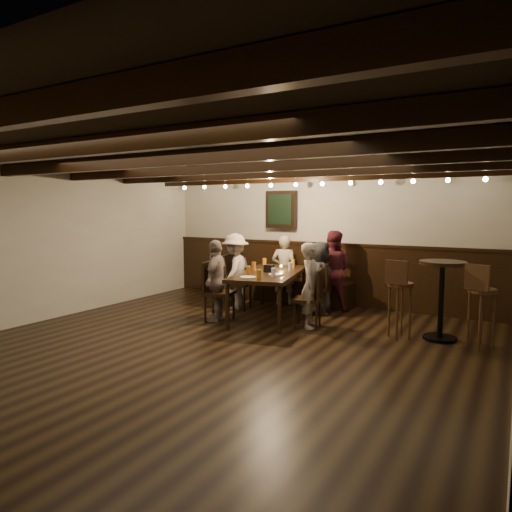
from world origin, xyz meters
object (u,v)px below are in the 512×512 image
Objects in this scene: person_right_far at (311,285)px; bar_stool_right at (481,317)px; person_bench_left at (235,271)px; person_right_near at (320,278)px; chair_left_near at (237,292)px; person_left_near at (235,271)px; person_bench_centre at (284,270)px; bar_stool_left at (399,309)px; dining_table at (270,276)px; person_left_far at (216,280)px; chair_left_far at (218,303)px; person_bench_right at (332,270)px; chair_right_near at (318,298)px; high_top_table at (442,288)px; chair_right_far at (309,309)px.

person_right_far is 2.29m from bar_stool_right.
person_bench_left is 0.99× the size of person_right_near.
chair_left_near is 0.72× the size of person_left_near.
person_bench_centre is 2.65m from bar_stool_left.
person_left_near is at bearing 149.04° from dining_table.
dining_table is at bearing 120.96° from person_left_far.
person_right_far reaches higher than chair_left_far.
bar_stool_right is at bearing -100.19° from person_right_far.
person_bench_right reaches higher than chair_left_near.
dining_table is at bearing 59.04° from person_right_far.
person_bench_left is 4.27m from bar_stool_right.
dining_table is 1.61× the size of person_left_near.
person_right_far reaches higher than dining_table.
person_left_far is (-1.21, -1.23, 0.38)m from chair_right_near.
person_left_far reaches higher than chair_right_near.
person_bench_right reaches higher than person_bench_left.
bar_stool_right is (3.72, 0.51, -0.24)m from person_left_far.
person_left_far is (-0.62, -0.62, -0.04)m from dining_table.
high_top_table is (1.99, -0.57, 0.09)m from person_right_near.
chair_right_far is 0.96m from person_right_near.
chair_right_near is 0.65× the size of person_left_near.
person_bench_left is (-1.09, 0.66, -0.08)m from dining_table.
bar_stool_left is (1.30, 0.11, 0.13)m from chair_right_far.
person_left_far is at bearing -0.00° from person_left_near.
chair_left_near is 0.79× the size of person_bench_left.
chair_left_near reaches higher than chair_right_near.
bar_stool_left reaches higher than chair_right_near.
dining_table is at bearing 122.07° from chair_right_near.
person_bench_right is 1.28× the size of bar_stool_right.
person_left_far is at bearing 90.00° from person_right_far.
person_bench_right is at bearing 105.26° from person_left_near.
bar_stool_left is (1.52, -0.77, 0.14)m from chair_right_near.
bar_stool_left is at bearing -157.64° from high_top_table.
person_left_far reaches higher than high_top_table.
person_right_near is 1.69m from bar_stool_left.
person_right_near reaches higher than bar_stool_left.
bar_stool_left is (1.49, -0.77, -0.21)m from person_right_near.
dining_table is at bearing 122.01° from chair_left_far.
bar_stool_left is at bearing -99.48° from person_right_far.
chair_left_far is at bearing 90.00° from person_right_far.
dining_table is 2.61m from high_top_table.
bar_stool_left is (1.45, -1.25, -0.29)m from person_bench_right.
person_bench_left is (-1.68, 0.05, 0.34)m from chair_right_near.
person_bench_centre is 1.01× the size of person_right_far.
chair_right_far is 0.69× the size of person_bench_centre.
chair_right_far is 0.81× the size of bar_stool_right.
chair_right_far is at bearing 57.97° from chair_left_near.
person_left_near is 1.25× the size of high_top_table.
bar_stool_left is (2.11, -0.16, -0.28)m from dining_table.
bar_stool_left is (2.70, 0.45, 0.12)m from chair_left_far.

